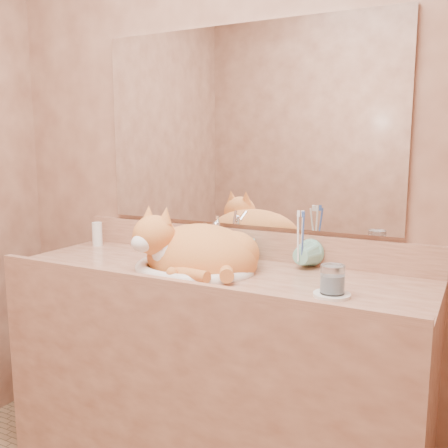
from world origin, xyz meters
The scene contains 12 objects.
wall_back centered at (0.00, 1.00, 1.25)m, with size 2.40×0.02×2.50m, color brown.
vanity_counter centered at (0.00, 0.72, 0.42)m, with size 1.60×0.55×0.85m, color brown, non-canonical shape.
mirror centered at (0.00, 0.99, 1.39)m, with size 1.30×0.02×0.80m, color white.
sink_basin centered at (-0.06, 0.70, 0.92)m, with size 0.46×0.39×0.14m, color white, non-canonical shape.
faucet centered at (-0.06, 0.88, 0.94)m, with size 0.04×0.12×0.17m, color white, non-canonical shape.
cat centered at (-0.06, 0.71, 0.93)m, with size 0.45×0.37×0.25m, color #CE6F2F, non-canonical shape.
soap_dispenser centered at (0.08, 0.83, 0.95)m, with size 0.09×0.09×0.20m, color #7ECBB2.
toothbrush_cup centered at (0.30, 0.88, 0.90)m, with size 0.11×0.11×0.10m, color #7ECBB2.
toothbrushes centered at (0.30, 0.88, 0.99)m, with size 0.04×0.04×0.23m, color white, non-canonical shape.
saucer centered at (0.49, 0.62, 0.85)m, with size 0.12×0.12×0.01m, color white.
water_glass centered at (0.49, 0.62, 0.91)m, with size 0.08×0.08×0.09m, color silver.
lotion_bottle centered at (-0.70, 0.89, 0.90)m, with size 0.05×0.05×0.11m, color white.
Camera 1 is at (0.89, -0.87, 1.32)m, focal length 40.00 mm.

